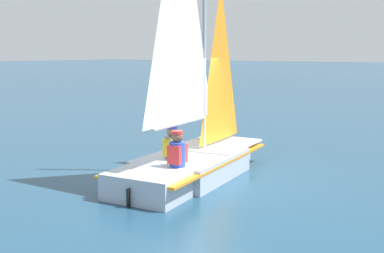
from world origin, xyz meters
TOP-DOWN VIEW (x-y plane):
  - ground_plane at (0.00, 0.00)m, footprint 260.00×260.00m
  - sailboat_main at (0.00, -0.02)m, footprint 2.20×4.62m
  - sailor_helm at (-0.10, -0.55)m, footprint 0.34×0.37m
  - sailor_crew at (0.39, -1.02)m, footprint 0.34×0.37m

SIDE VIEW (x-z plane):
  - ground_plane at x=0.00m, z-range 0.00..0.00m
  - sailor_helm at x=-0.10m, z-range 0.05..1.21m
  - sailor_crew at x=0.39m, z-range 0.05..1.21m
  - sailboat_main at x=0.00m, z-range -2.27..3.84m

